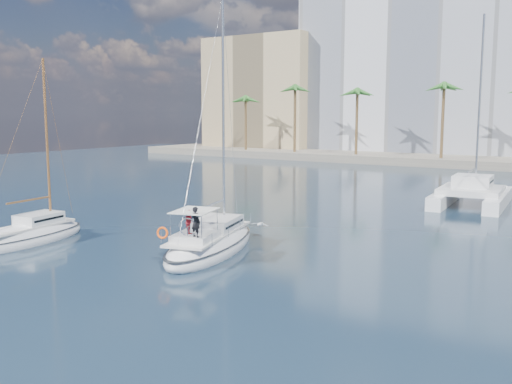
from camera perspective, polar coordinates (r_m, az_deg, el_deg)
The scene contains 10 objects.
ground at distance 33.31m, azimuth -1.30°, elevation -5.43°, with size 160.00×160.00×0.00m, color black.
quay at distance 89.81m, azimuth 21.54°, elevation 2.83°, with size 120.00×14.00×1.20m, color gray.
building_modern at distance 104.36m, azimuth 16.77°, elevation 11.05°, with size 42.00×16.00×28.00m, color silver.
building_tan_left at distance 113.19m, azimuth 1.20°, elevation 9.58°, with size 22.00×14.00×22.00m, color tan.
palm_left at distance 98.76m, azimuth 1.40°, elevation 9.41°, with size 3.60×3.60×12.30m.
palm_centre at distance 85.66m, azimuth 21.30°, elevation 9.11°, with size 3.60×3.60×12.30m.
main_sloop at distance 31.93m, azimuth -4.54°, elevation -5.13°, with size 5.79×10.50×14.87m.
small_sloop at distance 36.76m, azimuth -21.61°, elevation -4.04°, with size 3.52×8.32×11.59m.
catamaran at distance 51.18m, azimuth 20.78°, elevation 0.02°, with size 6.24×11.17×15.86m.
seagull at distance 35.44m, azimuth 0.42°, elevation -3.25°, with size 1.19×0.51×0.22m.
Camera 1 is at (18.52, -26.60, 7.68)m, focal length 40.00 mm.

